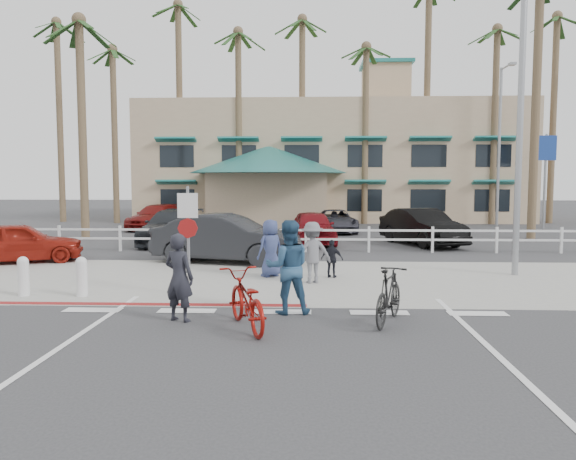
{
  "coord_description": "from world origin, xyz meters",
  "views": [
    {
      "loc": [
        0.58,
        -10.83,
        2.72
      ],
      "look_at": [
        0.01,
        3.12,
        1.5
      ],
      "focal_mm": 35.0,
      "sensor_mm": 36.0,
      "label": 1
    }
  ],
  "objects_px": {
    "bike_black": "(389,295)",
    "car_red_compact": "(19,242)",
    "sign_post": "(188,235)",
    "bike_red": "(246,300)",
    "car_white_sedan": "(227,238)"
  },
  "relations": [
    {
      "from": "sign_post",
      "to": "bike_red",
      "type": "bearing_deg",
      "value": -60.05
    },
    {
      "from": "bike_black",
      "to": "car_red_compact",
      "type": "distance_m",
      "value": 13.55
    },
    {
      "from": "car_white_sedan",
      "to": "car_red_compact",
      "type": "bearing_deg",
      "value": 105.65
    },
    {
      "from": "car_red_compact",
      "to": "bike_red",
      "type": "bearing_deg",
      "value": -156.62
    },
    {
      "from": "bike_red",
      "to": "car_red_compact",
      "type": "distance_m",
      "value": 11.79
    },
    {
      "from": "sign_post",
      "to": "bike_black",
      "type": "distance_m",
      "value": 5.08
    },
    {
      "from": "sign_post",
      "to": "car_white_sedan",
      "type": "xyz_separation_m",
      "value": [
        0.08,
        5.48,
        -0.64
      ]
    },
    {
      "from": "bike_red",
      "to": "bike_black",
      "type": "distance_m",
      "value": 2.73
    },
    {
      "from": "bike_black",
      "to": "sign_post",
      "type": "bearing_deg",
      "value": -7.3
    },
    {
      "from": "sign_post",
      "to": "car_red_compact",
      "type": "relative_size",
      "value": 0.72
    },
    {
      "from": "bike_black",
      "to": "car_red_compact",
      "type": "height_order",
      "value": "car_red_compact"
    },
    {
      "from": "bike_red",
      "to": "car_red_compact",
      "type": "relative_size",
      "value": 0.51
    },
    {
      "from": "bike_red",
      "to": "car_red_compact",
      "type": "bearing_deg",
      "value": -65.77
    },
    {
      "from": "sign_post",
      "to": "car_white_sedan",
      "type": "relative_size",
      "value": 0.59
    },
    {
      "from": "bike_red",
      "to": "bike_black",
      "type": "bearing_deg",
      "value": 168.96
    }
  ]
}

